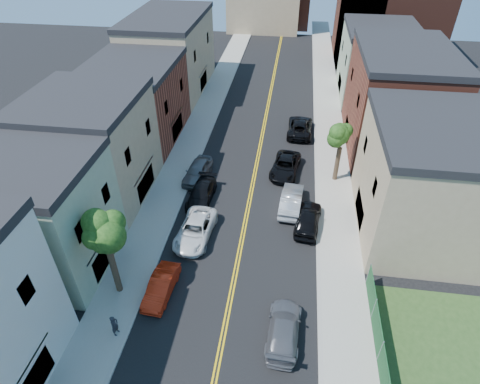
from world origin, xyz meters
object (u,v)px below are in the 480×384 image
at_px(grey_car_left, 198,171).
at_px(black_suv_lane, 285,166).
at_px(white_pickup, 195,230).
at_px(grey_car_right, 284,329).
at_px(black_car_right, 308,219).
at_px(silver_car_right, 291,200).
at_px(black_car_left, 201,194).
at_px(pedestrian_left, 115,325).
at_px(red_sedan, 161,286).
at_px(dark_car_right_far, 300,127).

distance_m(grey_car_left, black_suv_lane, 8.78).
height_order(white_pickup, grey_car_right, white_pickup).
relative_size(grey_car_left, black_suv_lane, 0.90).
height_order(grey_car_right, black_car_right, black_car_right).
bearing_deg(black_car_right, grey_car_left, -20.57).
relative_size(grey_car_right, silver_car_right, 0.98).
bearing_deg(black_car_left, grey_car_left, 111.11).
height_order(black_suv_lane, pedestrian_left, pedestrian_left).
relative_size(black_car_right, pedestrian_left, 3.01).
relative_size(white_pickup, black_car_left, 1.11).
distance_m(red_sedan, black_suv_lane, 18.22).
distance_m(white_pickup, grey_car_right, 11.18).
bearing_deg(white_pickup, grey_car_left, 105.62).
height_order(red_sedan, pedestrian_left, pedestrian_left).
xyz_separation_m(grey_car_right, black_car_right, (1.49, 10.80, 0.11)).
bearing_deg(white_pickup, silver_car_right, 36.76).
distance_m(grey_car_right, pedestrian_left, 10.64).
distance_m(white_pickup, dark_car_right_far, 20.63).
height_order(white_pickup, dark_car_right_far, dark_car_right_far).
height_order(grey_car_left, silver_car_right, silver_car_right).
xyz_separation_m(grey_car_left, silver_car_right, (9.30, -3.40, 0.01)).
bearing_deg(black_car_right, dark_car_right_far, -79.29).
height_order(grey_car_right, dark_car_right_far, dark_car_right_far).
distance_m(grey_car_right, silver_car_right, 13.08).
relative_size(black_car_left, black_suv_lane, 0.92).
distance_m(black_car_right, dark_car_right_far, 16.41).
relative_size(red_sedan, black_car_right, 0.87).
relative_size(red_sedan, black_suv_lane, 0.78).
height_order(red_sedan, white_pickup, white_pickup).
bearing_deg(black_suv_lane, grey_car_right, -79.60).
relative_size(grey_car_left, black_car_left, 0.98).
distance_m(grey_car_left, pedestrian_left, 17.89).
bearing_deg(red_sedan, white_pickup, 83.73).
xyz_separation_m(red_sedan, black_suv_lane, (7.86, 16.43, 0.05)).
bearing_deg(dark_car_right_far, white_pickup, 68.57).
height_order(white_pickup, silver_car_right, silver_car_right).
distance_m(dark_car_right_far, black_suv_lane, 8.61).
height_order(grey_car_left, black_suv_lane, grey_car_left).
height_order(silver_car_right, black_suv_lane, silver_car_right).
distance_m(grey_car_right, black_car_right, 10.90).
bearing_deg(red_sedan, grey_car_right, -10.61).
height_order(grey_car_right, black_suv_lane, black_suv_lane).
relative_size(red_sedan, silver_car_right, 0.83).
distance_m(black_car_left, black_suv_lane, 9.26).
xyz_separation_m(black_car_right, silver_car_right, (-1.49, 2.28, 0.01)).
bearing_deg(black_car_left, grey_car_right, -55.22).
height_order(black_car_right, dark_car_right_far, black_car_right).
xyz_separation_m(silver_car_right, pedestrian_left, (-10.55, -14.45, 0.12)).
bearing_deg(black_car_left, black_car_right, -10.43).
xyz_separation_m(black_car_left, black_car_right, (9.65, -2.26, 0.11)).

